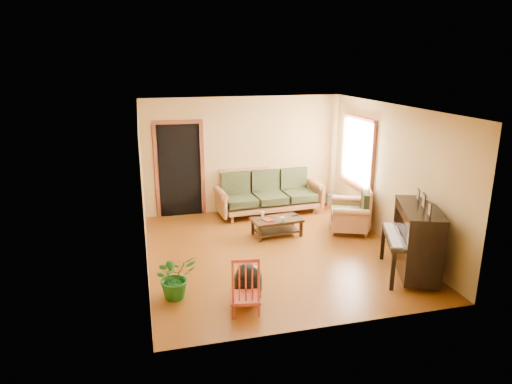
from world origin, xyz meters
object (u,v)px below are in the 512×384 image
object	(u,v)px
piano	(417,242)
potted_plant	(175,276)
ceramic_crock	(332,199)
red_chair	(245,283)
sofa	(270,192)
armchair	(349,209)
footstool	(248,285)
coffee_table	(277,227)

from	to	relation	value
piano	potted_plant	xyz separation A→B (m)	(-3.80, 0.22, -0.24)
ceramic_crock	red_chair	bearing A→B (deg)	-126.53
sofa	piano	size ratio (longest dim) A/B	1.79
sofa	ceramic_crock	xyz separation A→B (m)	(1.62, 0.22, -0.37)
potted_plant	ceramic_crock	bearing A→B (deg)	41.65
armchair	piano	size ratio (longest dim) A/B	0.70
armchair	footstool	world-z (taller)	armchair
armchair	footstool	distance (m)	3.37
armchair	potted_plant	world-z (taller)	armchair
coffee_table	ceramic_crock	xyz separation A→B (m)	(1.86, 1.57, -0.04)
red_chair	ceramic_crock	bearing A→B (deg)	62.01
ceramic_crock	potted_plant	size ratio (longest dim) A/B	0.40
footstool	potted_plant	size ratio (longest dim) A/B	0.61
ceramic_crock	piano	bearing A→B (deg)	-92.99
coffee_table	potted_plant	bearing A→B (deg)	-137.11
armchair	ceramic_crock	xyz separation A→B (m)	(0.36, 1.69, -0.32)
sofa	footstool	xyz separation A→B (m)	(-1.34, -3.58, -0.31)
coffee_table	red_chair	bearing A→B (deg)	-115.40
sofa	armchair	distance (m)	1.94
sofa	potted_plant	distance (m)	4.10
potted_plant	coffee_table	bearing A→B (deg)	42.89
footstool	ceramic_crock	distance (m)	4.82
piano	red_chair	xyz separation A→B (m)	(-2.91, -0.41, -0.15)
ceramic_crock	potted_plant	world-z (taller)	potted_plant
footstool	potted_plant	distance (m)	1.07
coffee_table	red_chair	xyz separation A→B (m)	(-1.24, -2.62, 0.26)
potted_plant	sofa	bearing A→B (deg)	54.58
footstool	potted_plant	world-z (taller)	potted_plant
piano	ceramic_crock	world-z (taller)	piano
potted_plant	footstool	bearing A→B (deg)	-13.43
sofa	red_chair	xyz separation A→B (m)	(-1.48, -3.97, -0.07)
coffee_table	ceramic_crock	size ratio (longest dim) A/B	3.56
red_chair	potted_plant	bearing A→B (deg)	153.30
sofa	armchair	world-z (taller)	sofa
armchair	red_chair	size ratio (longest dim) A/B	1.06
piano	ceramic_crock	size ratio (longest dim) A/B	4.82
piano	potted_plant	distance (m)	3.81
ceramic_crock	potted_plant	bearing A→B (deg)	-138.35
red_chair	ceramic_crock	xyz separation A→B (m)	(3.10, 4.19, -0.30)
piano	potted_plant	bearing A→B (deg)	-161.48
red_chair	ceramic_crock	world-z (taller)	red_chair
coffee_table	potted_plant	distance (m)	2.92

